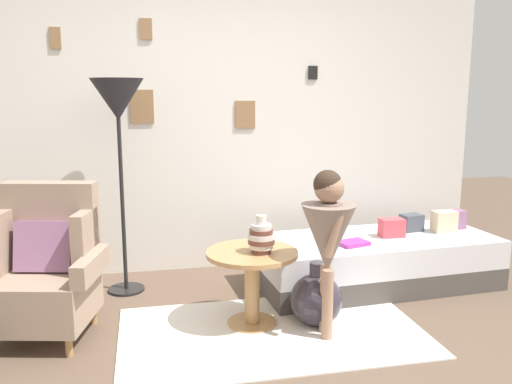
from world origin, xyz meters
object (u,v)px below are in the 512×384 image
at_px(armchair, 45,269).
at_px(vase_striped, 261,238).
at_px(floor_lamp, 118,108).
at_px(demijohn_near, 316,299).
at_px(daybed, 376,261).
at_px(book_on_daybed, 353,243).
at_px(person_child, 328,233).
at_px(side_table, 252,271).

bearing_deg(armchair, vase_striped, -7.89).
xyz_separation_m(floor_lamp, demijohn_near, (1.27, -0.90, -1.25)).
bearing_deg(daybed, book_on_daybed, -148.64).
xyz_separation_m(daybed, vase_striped, (-1.08, -0.58, 0.42)).
height_order(floor_lamp, person_child, floor_lamp).
distance_m(daybed, book_on_daybed, 0.39).
relative_size(vase_striped, person_child, 0.23).
xyz_separation_m(person_child, demijohn_near, (-0.01, 0.18, -0.51)).
distance_m(daybed, demijohn_near, 0.94).
bearing_deg(armchair, side_table, -6.16).
height_order(armchair, demijohn_near, armchair).
height_order(armchair, side_table, armchair).
relative_size(armchair, daybed, 0.50).
distance_m(side_table, book_on_daybed, 0.93).
bearing_deg(person_child, vase_striped, 149.30).
xyz_separation_m(vase_striped, demijohn_near, (0.37, -0.04, -0.44)).
distance_m(daybed, side_table, 1.26).
bearing_deg(person_child, book_on_daybed, 55.53).
bearing_deg(floor_lamp, vase_striped, -43.92).
bearing_deg(side_table, armchair, 173.84).
height_order(person_child, book_on_daybed, person_child).
height_order(daybed, side_table, side_table).
relative_size(armchair, vase_striped, 3.88).
relative_size(side_table, person_child, 0.57).
bearing_deg(armchair, daybed, 8.95).
distance_m(armchair, daybed, 2.49).
bearing_deg(demijohn_near, book_on_daybed, 45.62).
height_order(vase_striped, book_on_daybed, vase_striped).
xyz_separation_m(book_on_daybed, demijohn_near, (-0.44, -0.45, -0.24)).
distance_m(armchair, person_child, 1.81).
relative_size(armchair, demijohn_near, 2.23).
relative_size(side_table, floor_lamp, 0.37).
bearing_deg(demijohn_near, floor_lamp, 144.48).
relative_size(daybed, book_on_daybed, 8.86).
height_order(floor_lamp, book_on_daybed, floor_lamp).
bearing_deg(person_child, side_table, 147.66).
height_order(armchair, book_on_daybed, armchair).
relative_size(armchair, book_on_daybed, 4.41).
distance_m(daybed, floor_lamp, 2.35).
height_order(side_table, floor_lamp, floor_lamp).
bearing_deg(vase_striped, armchair, 172.11).
relative_size(person_child, book_on_daybed, 4.90).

